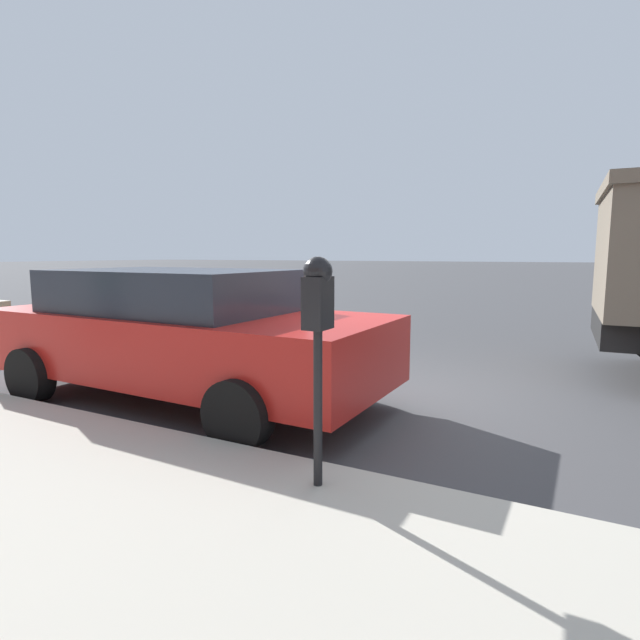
# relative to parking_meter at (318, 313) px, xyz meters

# --- Properties ---
(ground_plane) EXTENTS (220.00, 220.00, 0.00)m
(ground_plane) POSITION_rel_parking_meter_xyz_m (2.55, 0.64, -1.31)
(ground_plane) COLOR #424244
(parking_meter) EXTENTS (0.21, 0.19, 1.53)m
(parking_meter) POSITION_rel_parking_meter_xyz_m (0.00, 0.00, 0.00)
(parking_meter) COLOR black
(parking_meter) RESTS_ON sidewalk
(car_red) EXTENTS (2.18, 4.79, 1.51)m
(car_red) POSITION_rel_parking_meter_xyz_m (1.48, 2.54, -0.51)
(car_red) COLOR #B21E19
(car_red) RESTS_ON ground_plane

